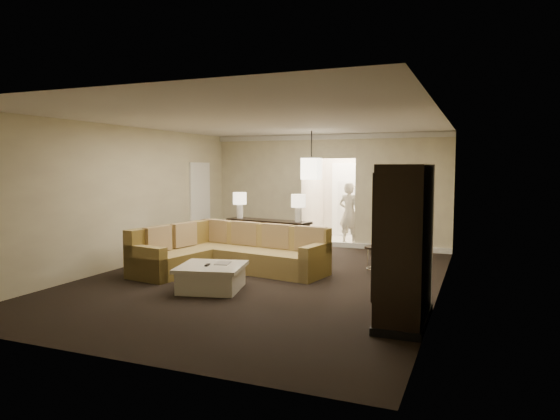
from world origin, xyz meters
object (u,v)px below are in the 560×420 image
at_px(drink_table, 375,254).
at_px(person, 349,210).
at_px(armoire, 405,248).
at_px(coffee_table, 211,277).
at_px(sectional_sofa, 227,253).
at_px(console_table, 268,234).

height_order(drink_table, person, person).
xyz_separation_m(armoire, person, (-2.24, 6.02, -0.08)).
bearing_deg(armoire, coffee_table, 170.13).
height_order(armoire, drink_table, armoire).
distance_m(sectional_sofa, coffee_table, 1.47).
xyz_separation_m(drink_table, person, (-1.32, 3.23, 0.52)).
height_order(coffee_table, drink_table, drink_table).
bearing_deg(drink_table, person, 112.28).
bearing_deg(sectional_sofa, person, 82.03).
relative_size(sectional_sofa, drink_table, 6.55).
distance_m(armoire, drink_table, 3.00).
bearing_deg(sectional_sofa, console_table, 100.19).
xyz_separation_m(coffee_table, armoire, (3.14, -0.55, 0.76)).
bearing_deg(console_table, person, 67.08).
relative_size(console_table, armoire, 1.03).
xyz_separation_m(console_table, drink_table, (2.67, -1.11, -0.10)).
bearing_deg(armoire, sectional_sofa, 151.71).
xyz_separation_m(console_table, armoire, (3.59, -3.90, 0.50)).
distance_m(sectional_sofa, armoire, 4.13).
relative_size(drink_table, person, 0.29).
bearing_deg(armoire, console_table, 132.63).
bearing_deg(coffee_table, armoire, -9.87).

